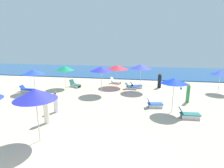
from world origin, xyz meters
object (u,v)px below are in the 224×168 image
(umbrella_0, at_px, (174,81))
(lounge_chair_0_1, at_px, (154,104))
(umbrella_6, at_px, (65,68))
(lounge_chair_1_0, at_px, (115,81))
(umbrella_7, at_px, (33,72))
(umbrella_5, at_px, (141,66))
(lounge_chair_5_1, at_px, (131,86))
(umbrella_1, at_px, (117,67))
(lounge_chair_6_0, at_px, (75,84))
(lounge_chair_5_0, at_px, (136,86))
(umbrella_8, at_px, (35,94))
(umbrella_4, at_px, (221,73))
(lounge_chair_0_0, at_px, (189,114))
(beach_ball_0, at_px, (181,88))
(lounge_chair_7_0, at_px, (27,89))
(beachgoer_0, at_px, (160,81))
(beachgoer_1, at_px, (188,93))
(beachgoer_3, at_px, (46,112))
(umbrella_3, at_px, (101,69))
(beachgoer_2, at_px, (56,102))

(umbrella_0, height_order, lounge_chair_0_1, umbrella_0)
(lounge_chair_0_1, bearing_deg, umbrella_6, 55.03)
(lounge_chair_1_0, xyz_separation_m, umbrella_7, (-7.37, -4.97, 1.79))
(umbrella_5, xyz_separation_m, lounge_chair_5_1, (-0.96, 0.44, -2.23))
(umbrella_1, height_order, lounge_chair_6_0, umbrella_1)
(umbrella_1, distance_m, lounge_chair_5_0, 2.88)
(umbrella_8, bearing_deg, umbrella_1, 78.63)
(umbrella_5, relative_size, lounge_chair_6_0, 1.76)
(lounge_chair_6_0, bearing_deg, umbrella_1, -49.69)
(lounge_chair_6_0, bearing_deg, umbrella_4, -61.64)
(lounge_chair_0_0, height_order, lounge_chair_6_0, lounge_chair_6_0)
(umbrella_8, bearing_deg, umbrella_4, 41.12)
(lounge_chair_1_0, bearing_deg, umbrella_7, 138.67)
(lounge_chair_0_1, height_order, beach_ball_0, lounge_chair_0_1)
(umbrella_0, bearing_deg, lounge_chair_6_0, 149.30)
(lounge_chair_7_0, bearing_deg, umbrella_7, -92.99)
(beachgoer_0, bearing_deg, umbrella_4, -20.10)
(umbrella_8, bearing_deg, umbrella_7, 123.17)
(lounge_chair_5_0, height_order, beachgoer_1, beachgoer_1)
(umbrella_0, distance_m, lounge_chair_0_0, 2.43)
(umbrella_0, relative_size, beachgoer_3, 1.61)
(umbrella_3, xyz_separation_m, beachgoer_1, (7.65, -1.25, -1.67))
(umbrella_5, bearing_deg, umbrella_7, -167.27)
(umbrella_1, distance_m, lounge_chair_5_1, 2.65)
(umbrella_7, bearing_deg, beach_ball_0, 13.54)
(lounge_chair_1_0, height_order, beachgoer_3, beachgoer_3)
(lounge_chair_5_1, relative_size, beachgoer_1, 0.82)
(umbrella_4, distance_m, umbrella_8, 16.76)
(lounge_chair_5_0, relative_size, beachgoer_2, 0.90)
(umbrella_5, height_order, beachgoer_0, umbrella_5)
(beachgoer_0, relative_size, beachgoer_1, 1.01)
(umbrella_5, bearing_deg, lounge_chair_0_1, -76.20)
(umbrella_3, height_order, lounge_chair_5_1, umbrella_3)
(lounge_chair_6_0, bearing_deg, lounge_chair_5_1, -60.97)
(lounge_chair_0_0, bearing_deg, beachgoer_0, 5.70)
(lounge_chair_0_0, relative_size, umbrella_6, 0.57)
(umbrella_5, height_order, umbrella_6, umbrella_5)
(umbrella_0, distance_m, beachgoer_2, 8.54)
(lounge_chair_5_0, bearing_deg, beach_ball_0, -105.15)
(umbrella_3, bearing_deg, lounge_chair_5_0, 39.55)
(umbrella_0, xyz_separation_m, beach_ball_0, (1.94, 6.56, -2.17))
(beach_ball_0, bearing_deg, umbrella_7, -166.46)
(umbrella_8, relative_size, beachgoer_0, 1.69)
(beachgoer_3, bearing_deg, umbrella_4, 153.37)
(umbrella_6, relative_size, lounge_chair_6_0, 1.57)
(lounge_chair_5_0, height_order, lounge_chair_7_0, lounge_chair_5_0)
(lounge_chair_7_0, bearing_deg, lounge_chair_6_0, -56.48)
(beach_ball_0, bearing_deg, lounge_chair_6_0, -175.52)
(umbrella_4, bearing_deg, lounge_chair_6_0, -179.34)
(lounge_chair_1_0, distance_m, beachgoer_3, 11.54)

